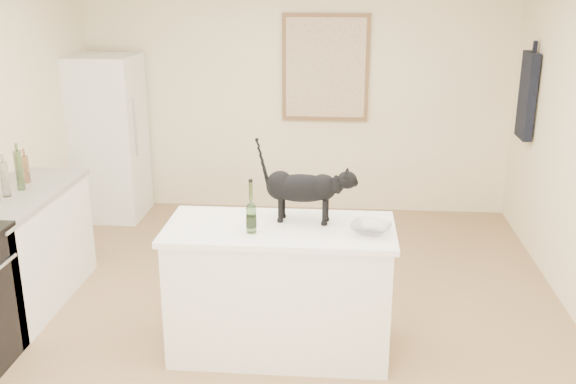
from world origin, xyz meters
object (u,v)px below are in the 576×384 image
Objects in this scene: wine_bottle at (251,209)px; glass_bowl at (371,229)px; fridge at (108,138)px; black_cat at (302,192)px.

wine_bottle is 0.77m from glass_bowl.
fridge is at bearing 125.17° from wine_bottle.
fridge is at bearing 135.11° from glass_bowl.
black_cat reaches higher than wine_bottle.
glass_bowl is (0.76, 0.04, -0.12)m from wine_bottle.
wine_bottle reaches higher than glass_bowl.
wine_bottle is at bearing -136.77° from black_cat.
fridge is 6.70× the size of glass_bowl.
wine_bottle is (-0.31, -0.23, -0.05)m from black_cat.
fridge is 3.72m from glass_bowl.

